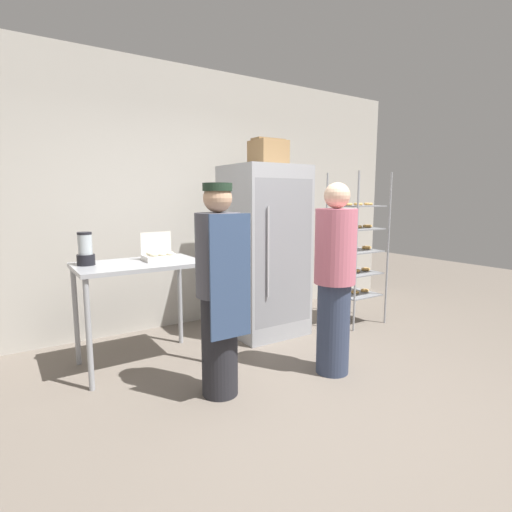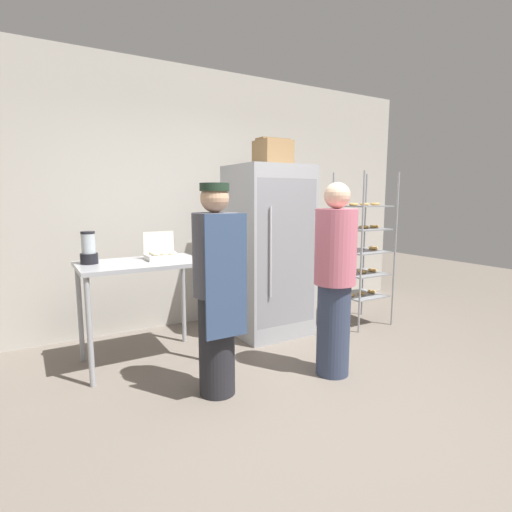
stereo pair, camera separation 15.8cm
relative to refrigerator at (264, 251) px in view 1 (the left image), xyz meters
name	(u,v)px [view 1 (the left image)]	position (x,y,z in m)	size (l,w,h in m)	color
ground_plane	(315,401)	(-0.55, -1.49, -0.91)	(14.00, 14.00, 0.00)	#6B6056
back_wall	(185,199)	(-0.55, 0.84, 0.56)	(6.40, 0.12, 2.95)	#B7B2A8
refrigerator	(264,251)	(0.00, 0.00, 0.00)	(0.78, 0.77, 1.82)	#9EA0A5
baking_rack	(356,250)	(1.12, -0.30, -0.03)	(0.55, 0.50, 1.77)	#93969B
prep_counter	(139,276)	(-1.41, -0.12, -0.10)	(1.06, 0.66, 0.93)	#9EA0A5
donut_box	(160,255)	(-1.21, -0.09, 0.06)	(0.29, 0.21, 0.25)	silver
blender_pitcher	(85,251)	(-1.82, -0.01, 0.14)	(0.15, 0.15, 0.28)	black
cardboard_storage_box	(268,153)	(0.10, 0.07, 1.05)	(0.35, 0.32, 0.29)	#937047
person_baker	(219,288)	(-1.09, -1.01, -0.08)	(0.34, 0.36, 1.59)	#232328
person_customer	(335,278)	(-0.10, -1.19, -0.09)	(0.34, 0.34, 1.61)	#333D56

